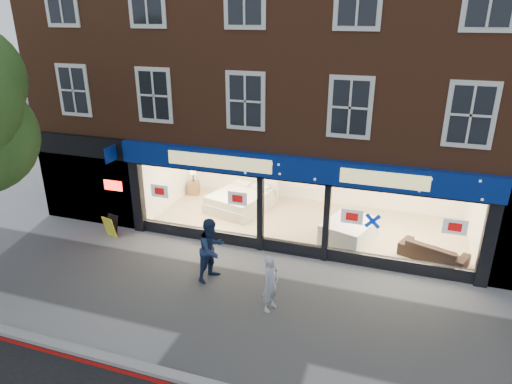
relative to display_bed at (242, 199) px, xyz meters
The scene contains 10 objects.
ground 6.38m from the display_bed, 64.87° to the right, with size 120.00×120.00×0.00m, color gray.
showroom_floor 2.78m from the display_bed, 10.67° to the right, with size 11.00×4.50×0.10m, color tan.
building 6.86m from the display_bed, 23.65° to the left, with size 19.00×8.26×10.30m.
display_bed is the anchor object (origin of this frame).
bedside_table 2.51m from the display_bed, 162.83° to the left, with size 0.45×0.45×0.55m, color brown.
mattress_stack 4.52m from the display_bed, 17.97° to the right, with size 1.86×2.10×0.69m.
sofa 7.18m from the display_bed, 15.01° to the right, with size 1.98×0.78×0.58m, color black.
a_board 4.92m from the display_bed, 134.98° to the right, with size 0.50×0.32×0.76m, color yellow.
pedestrian_grey 6.39m from the display_bed, 62.98° to the right, with size 0.56×0.37×1.53m, color #B4B7BC.
pedestrian_blue 4.91m from the display_bed, 79.62° to the right, with size 0.91×0.71×1.88m, color #1B2A4D.
Camera 1 is at (3.01, -9.46, 7.22)m, focal length 32.00 mm.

